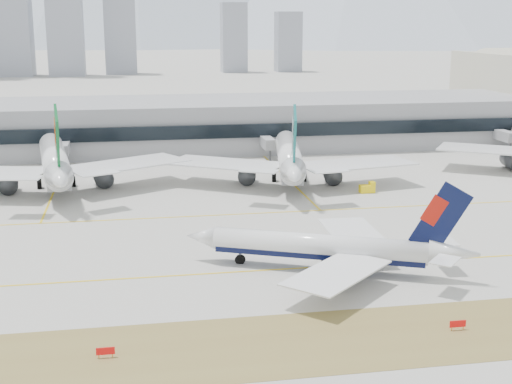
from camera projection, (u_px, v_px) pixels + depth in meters
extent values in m
plane|color=#A9A69E|center=(260.00, 260.00, 119.49)|extent=(3000.00, 3000.00, 0.00)
cube|color=olive|center=(307.00, 342.00, 88.84)|extent=(360.00, 18.00, 0.06)
cube|color=yellow|center=(266.00, 270.00, 114.69)|extent=(360.00, 0.45, 0.04)
cube|color=yellow|center=(234.00, 214.00, 148.22)|extent=(360.00, 0.45, 0.04)
cylinder|color=white|center=(319.00, 245.00, 113.91)|extent=(32.82, 17.57, 3.75)
cube|color=black|center=(318.00, 252.00, 114.15)|extent=(31.96, 16.78, 1.69)
cone|color=white|center=(201.00, 237.00, 118.65)|extent=(6.32, 5.58, 3.75)
cone|color=white|center=(454.00, 253.00, 108.79)|extent=(8.50, 6.56, 3.75)
cube|color=white|center=(354.00, 233.00, 122.80)|extent=(9.23, 18.83, 0.23)
cube|color=white|center=(445.00, 241.00, 113.67)|extent=(3.90, 5.59, 0.15)
cylinder|color=#3F4247|center=(339.00, 249.00, 120.47)|extent=(6.37, 4.92, 2.81)
cube|color=#3F4247|center=(340.00, 243.00, 120.21)|extent=(2.29, 1.24, 1.31)
cube|color=white|center=(337.00, 273.00, 103.17)|extent=(19.24, 18.90, 0.23)
cube|color=white|center=(445.00, 260.00, 104.47)|extent=(6.01, 6.13, 0.15)
cylinder|color=#3F4247|center=(327.00, 277.00, 107.38)|extent=(6.37, 4.92, 2.81)
cube|color=#3F4247|center=(327.00, 270.00, 107.12)|extent=(2.29, 1.24, 1.31)
cube|color=#091039|center=(440.00, 219.00, 108.15)|extent=(8.58, 4.13, 11.75)
cube|color=red|center=(434.00, 210.00, 108.09)|extent=(3.99, 2.10, 5.04)
cylinder|color=#3F4247|center=(240.00, 257.00, 117.73)|extent=(0.45, 0.45, 2.25)
cylinder|color=black|center=(240.00, 260.00, 117.83)|extent=(1.81, 1.29, 1.69)
cylinder|color=#3F4247|center=(322.00, 269.00, 112.08)|extent=(0.45, 0.45, 2.25)
cylinder|color=black|center=(322.00, 272.00, 112.19)|extent=(1.81, 1.29, 1.69)
cylinder|color=#3F4247|center=(326.00, 259.00, 116.68)|extent=(0.45, 0.45, 2.25)
cylinder|color=black|center=(326.00, 262.00, 116.79)|extent=(1.81, 1.29, 1.69)
cylinder|color=white|center=(55.00, 159.00, 172.61)|extent=(12.17, 46.36, 6.08)
cube|color=slate|center=(55.00, 166.00, 173.00)|extent=(11.15, 45.33, 2.74)
cone|color=white|center=(50.00, 142.00, 197.15)|extent=(6.96, 7.77, 6.08)
cone|color=white|center=(60.00, 180.00, 146.41)|extent=(7.39, 10.94, 6.08)
cube|color=white|center=(127.00, 164.00, 171.46)|extent=(31.98, 26.07, 0.36)
cube|color=white|center=(98.00, 173.00, 150.44)|extent=(9.61, 7.72, 0.24)
cylinder|color=#3F4247|center=(103.00, 176.00, 173.41)|extent=(5.54, 8.20, 4.56)
cube|color=#3F4247|center=(102.00, 169.00, 172.99)|extent=(0.88, 3.22, 2.13)
cube|color=white|center=(20.00, 178.00, 145.73)|extent=(9.17, 5.92, 0.24)
cylinder|color=#3F4247|center=(8.00, 182.00, 166.90)|extent=(5.54, 8.20, 4.56)
cube|color=#3F4247|center=(7.00, 175.00, 166.48)|extent=(0.88, 3.22, 2.13)
cube|color=#0C5827|center=(57.00, 143.00, 147.70)|extent=(2.24, 12.67, 16.31)
cube|color=#E94A0D|center=(56.00, 133.00, 148.48)|extent=(1.43, 5.77, 6.98)
cylinder|color=#3F4247|center=(53.00, 165.00, 189.91)|extent=(0.73, 0.73, 3.65)
cylinder|color=black|center=(53.00, 168.00, 190.09)|extent=(1.42, 2.85, 2.74)
cylinder|color=#3F4247|center=(39.00, 181.00, 171.37)|extent=(0.73, 0.73, 3.65)
cylinder|color=black|center=(39.00, 184.00, 171.55)|extent=(1.42, 2.85, 2.74)
cylinder|color=#3F4247|center=(73.00, 179.00, 173.73)|extent=(0.73, 0.73, 3.65)
cylinder|color=black|center=(73.00, 182.00, 173.90)|extent=(1.42, 2.85, 2.74)
cylinder|color=white|center=(289.00, 155.00, 179.14)|extent=(13.79, 44.69, 5.87)
cube|color=slate|center=(289.00, 161.00, 179.52)|extent=(12.76, 43.66, 2.64)
cone|color=white|center=(286.00, 139.00, 204.02)|extent=(7.00, 7.73, 5.87)
cone|color=white|center=(294.00, 175.00, 152.60)|extent=(7.55, 10.76, 5.87)
cube|color=white|center=(355.00, 164.00, 172.93)|extent=(30.18, 18.30, 0.35)
cube|color=white|center=(329.00, 171.00, 154.26)|extent=(8.71, 5.36, 0.23)
cylinder|color=#3F4247|center=(332.00, 174.00, 176.56)|extent=(5.66, 8.07, 4.40)
cube|color=#3F4247|center=(332.00, 167.00, 176.15)|extent=(0.99, 3.11, 2.05)
cube|color=white|center=(225.00, 163.00, 173.09)|extent=(30.69, 25.99, 0.35)
cube|color=white|center=(259.00, 171.00, 154.33)|extent=(9.28, 7.70, 0.23)
cylinder|color=#3F4247|center=(247.00, 174.00, 176.66)|extent=(5.66, 8.07, 4.40)
cube|color=#3F4247|center=(247.00, 167.00, 176.25)|extent=(0.99, 3.11, 2.05)
cube|color=#155D5E|center=(294.00, 140.00, 153.99)|extent=(2.74, 12.16, 15.74)
cube|color=silver|center=(294.00, 131.00, 154.79)|extent=(1.63, 5.56, 6.73)
cylinder|color=#3F4247|center=(287.00, 161.00, 196.63)|extent=(0.70, 0.70, 3.52)
cylinder|color=black|center=(286.00, 163.00, 196.80)|extent=(1.49, 2.78, 2.64)
cylinder|color=#3F4247|center=(274.00, 174.00, 179.05)|extent=(0.70, 0.70, 3.52)
cylinder|color=black|center=(274.00, 177.00, 179.22)|extent=(1.49, 2.78, 2.64)
cylinder|color=#3F4247|center=(304.00, 174.00, 179.01)|extent=(0.70, 0.70, 3.52)
cylinder|color=black|center=(304.00, 177.00, 179.18)|extent=(1.49, 2.78, 2.64)
cube|color=white|center=(496.00, 150.00, 190.20)|extent=(32.06, 27.70, 0.37)
cylinder|color=#3F4247|center=(512.00, 160.00, 193.80)|extent=(6.11, 8.54, 4.61)
cube|color=gray|center=(195.00, 124.00, 227.91)|extent=(280.00, 42.00, 15.00)
cube|color=black|center=(202.00, 132.00, 207.21)|extent=(280.00, 1.20, 4.00)
cube|color=beige|center=(485.00, 91.00, 264.37)|extent=(2.00, 57.00, 27.90)
cube|color=red|center=(105.00, 351.00, 84.42)|extent=(2.20, 0.15, 0.90)
cylinder|color=orange|center=(99.00, 357.00, 84.44)|extent=(0.10, 0.10, 0.50)
cylinder|color=orange|center=(113.00, 356.00, 84.71)|extent=(0.10, 0.10, 0.50)
cube|color=red|center=(458.00, 324.00, 92.07)|extent=(2.20, 0.15, 0.90)
cylinder|color=orange|center=(452.00, 329.00, 92.09)|extent=(0.10, 0.10, 0.50)
cylinder|color=orange|center=(463.00, 328.00, 92.36)|extent=(0.10, 0.10, 0.50)
cube|color=yellow|center=(367.00, 189.00, 167.16)|extent=(3.50, 2.00, 1.80)
cube|color=yellow|center=(372.00, 184.00, 167.09)|extent=(1.20, 1.80, 1.00)
cylinder|color=black|center=(363.00, 192.00, 166.32)|extent=(0.70, 0.30, 0.70)
cylinder|color=black|center=(361.00, 191.00, 167.85)|extent=(0.70, 0.30, 0.70)
cylinder|color=black|center=(373.00, 192.00, 166.73)|extent=(0.70, 0.30, 0.70)
cylinder|color=black|center=(371.00, 190.00, 168.26)|extent=(0.70, 0.30, 0.70)
cube|color=gray|center=(10.00, 22.00, 528.11)|extent=(30.00, 27.00, 80.00)
cube|color=gray|center=(64.00, 1.00, 526.70)|extent=(26.00, 23.40, 110.00)
cube|color=gray|center=(120.00, 28.00, 552.53)|extent=(24.00, 21.60, 70.00)
cube|color=gray|center=(234.00, 38.00, 574.45)|extent=(20.00, 18.00, 55.00)
cube|color=gray|center=(288.00, 42.00, 582.96)|extent=(20.00, 18.00, 48.00)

